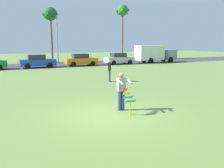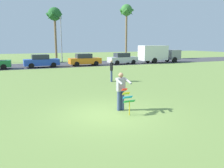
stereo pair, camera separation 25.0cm
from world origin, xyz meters
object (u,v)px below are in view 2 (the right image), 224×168
at_px(palm_tree_right_near, 55,16).
at_px(streetlight_pole, 61,36).
at_px(parked_car_silver, 122,59).
at_px(parked_truck_grey_van, 158,53).
at_px(kite_held, 128,98).
at_px(parked_car_orange, 85,60).
at_px(person_kite_flyer, 121,90).
at_px(parked_car_blue, 41,61).
at_px(palm_tree_centre_far, 127,13).
at_px(person_walker_near, 112,70).

distance_m(palm_tree_right_near, streetlight_pole, 3.51).
height_order(parked_car_silver, parked_truck_grey_van, parked_truck_grey_van).
xyz_separation_m(kite_held, parked_truck_grey_van, (15.87, 20.92, 0.70)).
relative_size(parked_car_orange, streetlight_pole, 0.60).
distance_m(parked_car_orange, parked_car_silver, 5.62).
xyz_separation_m(parked_truck_grey_van, palm_tree_right_near, (-13.85, 8.72, 5.76)).
distance_m(person_kite_flyer, kite_held, 0.65).
bearing_deg(streetlight_pole, parked_car_blue, -118.24).
height_order(person_kite_flyer, streetlight_pole, streetlight_pole).
xyz_separation_m(person_kite_flyer, kite_held, (0.03, -0.61, -0.24)).
distance_m(parked_car_blue, parked_truck_grey_van, 17.19).
bearing_deg(kite_held, palm_tree_right_near, 86.09).
distance_m(palm_tree_centre_far, streetlight_pole, 13.58).
bearing_deg(parked_car_blue, parked_car_silver, -0.00).
xyz_separation_m(kite_held, palm_tree_right_near, (2.02, 29.64, 6.45)).
relative_size(kite_held, parked_car_silver, 0.25).
distance_m(person_kite_flyer, palm_tree_right_near, 29.76).
bearing_deg(parked_car_silver, kite_held, -115.31).
bearing_deg(parked_car_orange, person_walker_near, -97.25).
bearing_deg(parked_car_blue, streetlight_pole, 61.76).
bearing_deg(parked_truck_grey_van, palm_tree_right_near, 147.81).
height_order(kite_held, parked_car_silver, parked_car_silver).
relative_size(palm_tree_right_near, streetlight_pole, 1.23).
bearing_deg(streetlight_pole, parked_truck_grey_van, -29.04).
height_order(palm_tree_right_near, palm_tree_centre_far, palm_tree_centre_far).
distance_m(streetlight_pole, person_walker_near, 20.61).
xyz_separation_m(parked_truck_grey_van, streetlight_pole, (-13.23, 7.35, 2.59)).
distance_m(parked_car_blue, parked_car_orange, 5.58).
xyz_separation_m(parked_car_blue, palm_tree_centre_far, (16.59, 9.55, 7.68)).
distance_m(parked_car_orange, person_walker_near, 13.14).
relative_size(parked_car_orange, parked_truck_grey_van, 0.63).
distance_m(parked_car_silver, palm_tree_right_near, 13.37).
bearing_deg(person_walker_near, parked_truck_grey_van, 44.51).
bearing_deg(palm_tree_centre_far, streetlight_pole, -170.11).
bearing_deg(person_kite_flyer, parked_truck_grey_van, 51.94).
bearing_deg(streetlight_pole, person_walker_near, -90.07).
distance_m(parked_car_orange, streetlight_pole, 8.19).
bearing_deg(palm_tree_centre_far, palm_tree_right_near, -176.40).
bearing_deg(kite_held, palm_tree_centre_far, 63.37).
xyz_separation_m(palm_tree_centre_far, streetlight_pole, (-12.64, -2.20, -4.46)).
height_order(parked_car_blue, parked_truck_grey_van, parked_truck_grey_van).
xyz_separation_m(person_kite_flyer, person_walker_near, (2.64, 7.28, -0.02)).
distance_m(parked_car_blue, palm_tree_right_near, 11.31).
height_order(parked_truck_grey_van, palm_tree_centre_far, palm_tree_centre_far).
height_order(parked_car_orange, palm_tree_centre_far, palm_tree_centre_far).
height_order(kite_held, person_walker_near, person_walker_near).
distance_m(parked_car_silver, parked_truck_grey_van, 6.01).
xyz_separation_m(parked_car_orange, streetlight_pole, (-1.63, 7.35, 3.22)).
bearing_deg(person_kite_flyer, parked_car_blue, 93.60).
height_order(person_kite_flyer, parked_car_blue, person_kite_flyer).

